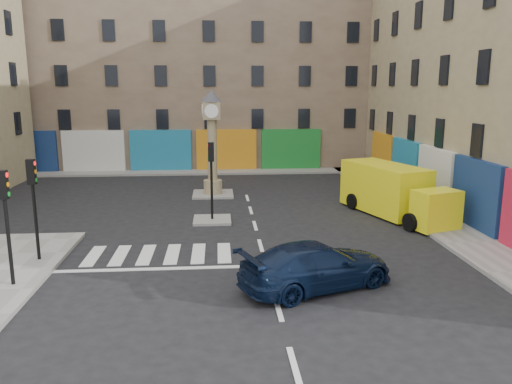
{
  "coord_description": "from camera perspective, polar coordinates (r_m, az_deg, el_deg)",
  "views": [
    {
      "loc": [
        -1.7,
        -15.41,
        6.32
      ],
      "look_at": [
        -0.1,
        5.17,
        2.0
      ],
      "focal_mm": 35.0,
      "sensor_mm": 36.0,
      "label": 1
    }
  ],
  "objects": [
    {
      "name": "traffic_light_left_near",
      "position": [
        17.35,
        -26.71,
        -1.77
      ],
      "size": [
        0.28,
        0.22,
        3.7
      ],
      "color": "black",
      "rests_on": "sidewalk_left"
    },
    {
      "name": "traffic_light_left_far",
      "position": [
        19.53,
        -24.11,
        -0.13
      ],
      "size": [
        0.28,
        0.22,
        3.7
      ],
      "color": "black",
      "rests_on": "sidewalk_left"
    },
    {
      "name": "ground",
      "position": [
        16.74,
        1.73,
        -10.36
      ],
      "size": [
        120.0,
        120.0,
        0.0
      ],
      "primitive_type": "plane",
      "color": "black",
      "rests_on": "ground"
    },
    {
      "name": "island_near",
      "position": [
        24.23,
        -5.02,
        -3.2
      ],
      "size": [
        1.8,
        1.8,
        0.12
      ],
      "primitive_type": "cube",
      "color": "gray",
      "rests_on": "ground"
    },
    {
      "name": "building_far",
      "position": [
        43.52,
        -7.73,
        14.58
      ],
      "size": [
        32.0,
        10.0,
        17.0
      ],
      "primitive_type": "cube",
      "color": "#7F6954",
      "rests_on": "ground"
    },
    {
      "name": "island_far",
      "position": [
        30.07,
        -4.93,
        -0.24
      ],
      "size": [
        2.4,
        2.4,
        0.12
      ],
      "primitive_type": "cube",
      "color": "gray",
      "rests_on": "ground"
    },
    {
      "name": "yellow_van",
      "position": [
        25.84,
        15.37,
        0.06
      ],
      "size": [
        4.09,
        7.17,
        2.5
      ],
      "rotation": [
        0.0,
        0.0,
        0.32
      ],
      "color": "yellow",
      "rests_on": "ground"
    },
    {
      "name": "sidewalk_right",
      "position": [
        28.15,
        17.35,
        -1.54
      ],
      "size": [
        2.6,
        30.0,
        0.15
      ],
      "primitive_type": "cube",
      "color": "gray",
      "rests_on": "ground"
    },
    {
      "name": "clock_pillar",
      "position": [
        29.54,
        -5.05,
        6.39
      ],
      "size": [
        1.2,
        1.2,
        6.1
      ],
      "color": "tan",
      "rests_on": "island_far"
    },
    {
      "name": "navy_sedan",
      "position": [
        16.23,
        6.93,
        -8.35
      ],
      "size": [
        5.54,
        3.86,
        1.49
      ],
      "primitive_type": "imported",
      "rotation": [
        0.0,
        0.0,
        1.96
      ],
      "color": "black",
      "rests_on": "ground"
    },
    {
      "name": "sidewalk_far",
      "position": [
        38.19,
        -7.85,
        2.3
      ],
      "size": [
        32.0,
        2.4,
        0.15
      ],
      "primitive_type": "cube",
      "color": "gray",
      "rests_on": "ground"
    },
    {
      "name": "traffic_light_island",
      "position": [
        23.71,
        -5.13,
        2.72
      ],
      "size": [
        0.28,
        0.22,
        3.7
      ],
      "color": "black",
      "rests_on": "island_near"
    }
  ]
}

